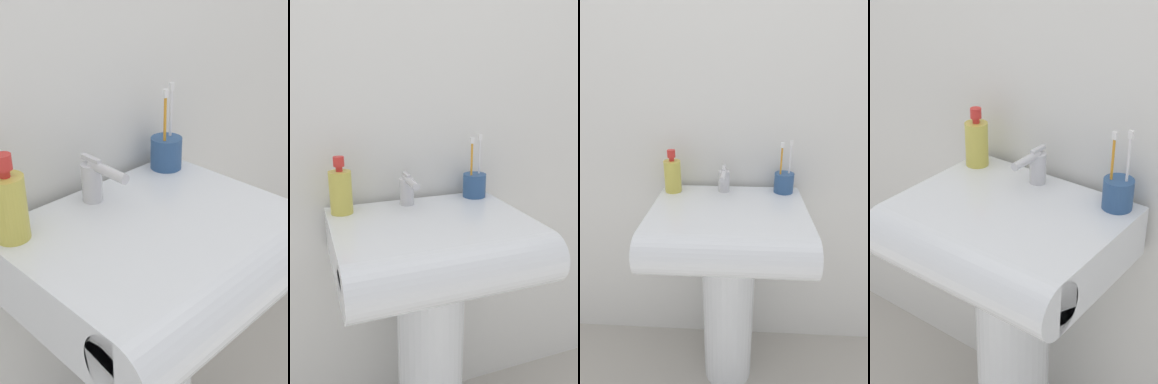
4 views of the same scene
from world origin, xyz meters
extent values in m
cube|color=silver|center=(0.00, 0.25, 1.20)|extent=(5.00, 0.05, 2.40)
cylinder|color=white|center=(0.00, 0.00, 0.36)|extent=(0.21, 0.21, 0.71)
cube|color=white|center=(0.00, 0.00, 0.78)|extent=(0.57, 0.41, 0.14)
cylinder|color=white|center=(0.00, -0.20, 0.78)|extent=(0.57, 0.14, 0.14)
cylinder|color=silver|center=(-0.03, 0.15, 0.90)|extent=(0.05, 0.05, 0.09)
cylinder|color=silver|center=(-0.03, 0.09, 0.94)|extent=(0.02, 0.11, 0.02)
cube|color=silver|center=(-0.03, 0.15, 0.95)|extent=(0.01, 0.06, 0.01)
cylinder|color=#2D5184|center=(0.22, 0.15, 0.89)|extent=(0.08, 0.08, 0.08)
cylinder|color=orange|center=(0.20, 0.14, 0.95)|extent=(0.01, 0.01, 0.17)
cube|color=white|center=(0.20, 0.14, 1.05)|extent=(0.01, 0.01, 0.02)
cylinder|color=white|center=(0.23, 0.16, 0.96)|extent=(0.01, 0.01, 0.18)
cube|color=white|center=(0.23, 0.16, 1.06)|extent=(0.01, 0.01, 0.02)
cylinder|color=gold|center=(-0.23, 0.14, 0.92)|extent=(0.07, 0.07, 0.13)
cylinder|color=red|center=(-0.23, 0.14, 0.99)|extent=(0.02, 0.02, 0.01)
cylinder|color=red|center=(-0.23, 0.14, 1.01)|extent=(0.03, 0.03, 0.03)
camera|label=1|loc=(-0.61, -0.60, 1.35)|focal=45.00mm
camera|label=2|loc=(-0.34, -0.96, 1.24)|focal=35.00mm
camera|label=3|loc=(0.04, -0.99, 1.32)|focal=28.00mm
camera|label=4|loc=(0.80, -1.04, 1.59)|focal=55.00mm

